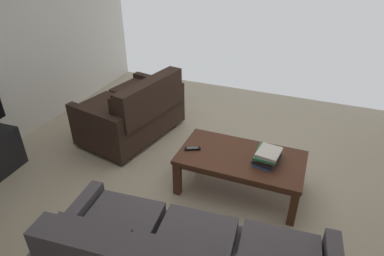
% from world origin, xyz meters
% --- Properties ---
extents(ground_plane, '(5.29, 5.36, 0.01)m').
position_xyz_m(ground_plane, '(0.00, 0.00, -0.00)').
color(ground_plane, '#B7A88E').
extents(loveseat_near, '(1.04, 1.39, 0.83)m').
position_xyz_m(loveseat_near, '(1.25, -0.69, 0.36)').
color(loveseat_near, black).
rests_on(loveseat_near, ground).
extents(coffee_table, '(1.20, 0.66, 0.42)m').
position_xyz_m(coffee_table, '(-0.26, -0.16, 0.35)').
color(coffee_table, '#4C2819').
rests_on(coffee_table, ground).
extents(book_stack, '(0.25, 0.32, 0.13)m').
position_xyz_m(book_stack, '(-0.51, -0.16, 0.48)').
color(book_stack, '#385693').
rests_on(book_stack, coffee_table).
extents(tv_remote, '(0.16, 0.11, 0.02)m').
position_xyz_m(tv_remote, '(0.22, -0.09, 0.43)').
color(tv_remote, black).
rests_on(tv_remote, coffee_table).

